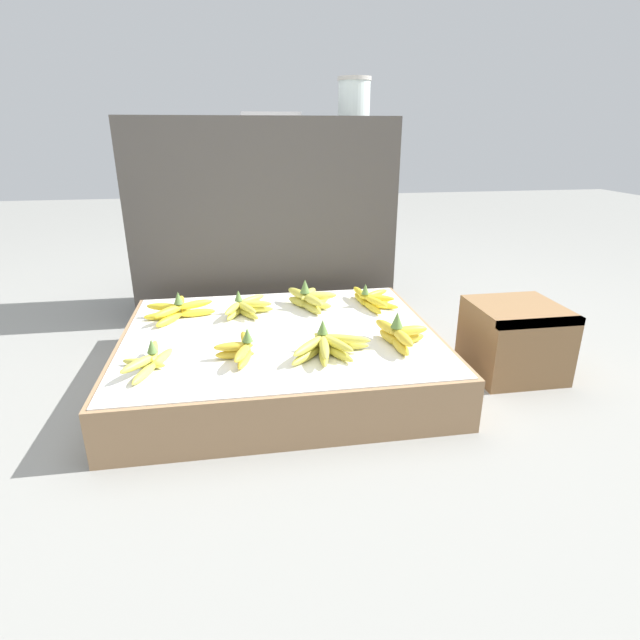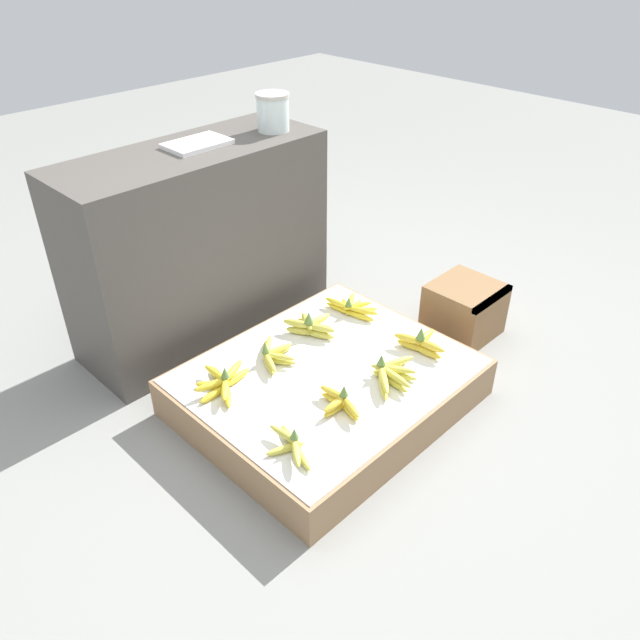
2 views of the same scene
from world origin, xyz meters
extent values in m
plane|color=gray|center=(0.00, 0.00, 0.00)|extent=(10.00, 10.00, 0.00)
cube|color=#997551|center=(0.00, 0.00, 0.08)|extent=(1.02, 0.85, 0.16)
cube|color=silver|center=(0.00, 0.00, 0.16)|extent=(0.99, 0.83, 0.00)
cube|color=#4C4742|center=(0.00, 0.76, 0.42)|extent=(1.12, 0.42, 0.84)
cube|color=olive|center=(0.79, -0.09, 0.12)|extent=(0.29, 0.28, 0.24)
cube|color=brown|center=(0.79, -0.22, 0.23)|extent=(0.29, 0.02, 0.02)
ellipsoid|color=gold|center=(-0.35, -0.18, 0.18)|extent=(0.07, 0.13, 0.02)
ellipsoid|color=gold|center=(-0.40, -0.20, 0.18)|extent=(0.13, 0.07, 0.02)
ellipsoid|color=gold|center=(-0.38, -0.26, 0.18)|extent=(0.07, 0.13, 0.02)
ellipsoid|color=gold|center=(-0.37, -0.17, 0.20)|extent=(0.04, 0.13, 0.02)
ellipsoid|color=gold|center=(-0.40, -0.25, 0.20)|extent=(0.10, 0.12, 0.02)
cone|color=#5B7F3D|center=(-0.37, -0.21, 0.23)|extent=(0.03, 0.03, 0.04)
ellipsoid|color=gold|center=(-0.11, -0.15, 0.18)|extent=(0.04, 0.11, 0.03)
ellipsoid|color=gold|center=(-0.15, -0.18, 0.18)|extent=(0.11, 0.03, 0.03)
ellipsoid|color=gold|center=(-0.12, -0.22, 0.18)|extent=(0.06, 0.11, 0.03)
ellipsoid|color=gold|center=(-0.11, -0.14, 0.20)|extent=(0.04, 0.11, 0.03)
ellipsoid|color=gold|center=(-0.15, -0.19, 0.20)|extent=(0.11, 0.03, 0.03)
ellipsoid|color=gold|center=(-0.13, -0.24, 0.20)|extent=(0.06, 0.11, 0.03)
cone|color=#5B7F3D|center=(-0.11, -0.19, 0.24)|extent=(0.03, 0.03, 0.04)
ellipsoid|color=gold|center=(0.07, -0.22, 0.18)|extent=(0.13, 0.14, 0.03)
ellipsoid|color=gold|center=(0.11, -0.22, 0.18)|extent=(0.05, 0.17, 0.03)
ellipsoid|color=gold|center=(0.14, -0.21, 0.18)|extent=(0.11, 0.16, 0.03)
ellipsoid|color=gold|center=(0.17, -0.17, 0.18)|extent=(0.17, 0.05, 0.03)
ellipsoid|color=gold|center=(0.07, -0.22, 0.21)|extent=(0.13, 0.14, 0.03)
ellipsoid|color=gold|center=(0.11, -0.23, 0.21)|extent=(0.04, 0.17, 0.03)
ellipsoid|color=gold|center=(0.14, -0.21, 0.21)|extent=(0.11, 0.16, 0.03)
ellipsoid|color=gold|center=(0.17, -0.19, 0.21)|extent=(0.17, 0.08, 0.03)
cone|color=#5B7F3D|center=(0.12, -0.17, 0.24)|extent=(0.03, 0.03, 0.04)
ellipsoid|color=gold|center=(0.34, -0.21, 0.18)|extent=(0.04, 0.13, 0.03)
ellipsoid|color=gold|center=(0.38, -0.16, 0.18)|extent=(0.13, 0.06, 0.03)
ellipsoid|color=gold|center=(0.33, -0.14, 0.18)|extent=(0.06, 0.13, 0.03)
ellipsoid|color=gold|center=(0.35, -0.22, 0.21)|extent=(0.05, 0.13, 0.03)
ellipsoid|color=gold|center=(0.38, -0.17, 0.21)|extent=(0.13, 0.05, 0.03)
ellipsoid|color=gold|center=(0.33, -0.13, 0.21)|extent=(0.07, 0.13, 0.03)
cone|color=#5B7F3D|center=(0.34, -0.17, 0.25)|extent=(0.04, 0.04, 0.05)
ellipsoid|color=yellow|center=(-0.28, 0.19, 0.18)|extent=(0.13, 0.05, 0.03)
ellipsoid|color=yellow|center=(-0.32, 0.25, 0.18)|extent=(0.06, 0.13, 0.03)
ellipsoid|color=yellow|center=(-0.37, 0.22, 0.18)|extent=(0.10, 0.11, 0.03)
ellipsoid|color=yellow|center=(-0.39, 0.18, 0.18)|extent=(0.13, 0.04, 0.03)
ellipsoid|color=yellow|center=(-0.37, 0.14, 0.18)|extent=(0.09, 0.12, 0.03)
ellipsoid|color=yellow|center=(-0.28, 0.21, 0.21)|extent=(0.13, 0.08, 0.03)
ellipsoid|color=yellow|center=(-0.34, 0.24, 0.21)|extent=(0.03, 0.13, 0.03)
ellipsoid|color=yellow|center=(-0.39, 0.20, 0.21)|extent=(0.13, 0.06, 0.03)
ellipsoid|color=yellow|center=(-0.37, 0.15, 0.21)|extent=(0.10, 0.11, 0.03)
cone|color=#5B7F3D|center=(-0.34, 0.18, 0.24)|extent=(0.03, 0.03, 0.04)
ellipsoid|color=gold|center=(-0.14, 0.17, 0.18)|extent=(0.08, 0.13, 0.02)
ellipsoid|color=gold|center=(-0.10, 0.16, 0.18)|extent=(0.09, 0.12, 0.02)
ellipsoid|color=gold|center=(-0.07, 0.20, 0.18)|extent=(0.13, 0.03, 0.02)
ellipsoid|color=gold|center=(-0.09, 0.24, 0.18)|extent=(0.10, 0.12, 0.02)
ellipsoid|color=gold|center=(-0.15, 0.16, 0.20)|extent=(0.08, 0.13, 0.02)
ellipsoid|color=gold|center=(-0.10, 0.16, 0.20)|extent=(0.08, 0.13, 0.02)
ellipsoid|color=gold|center=(-0.08, 0.19, 0.20)|extent=(0.13, 0.05, 0.02)
ellipsoid|color=gold|center=(-0.08, 0.24, 0.20)|extent=(0.12, 0.10, 0.02)
cone|color=#5B7F3D|center=(-0.13, 0.20, 0.23)|extent=(0.03, 0.03, 0.04)
ellipsoid|color=gold|center=(0.13, 0.17, 0.18)|extent=(0.08, 0.13, 0.03)
ellipsoid|color=gold|center=(0.15, 0.20, 0.18)|extent=(0.13, 0.07, 0.03)
ellipsoid|color=gold|center=(0.15, 0.23, 0.18)|extent=(0.13, 0.09, 0.03)
ellipsoid|color=gold|center=(0.13, 0.26, 0.18)|extent=(0.08, 0.13, 0.03)
ellipsoid|color=gold|center=(0.10, 0.24, 0.18)|extent=(0.09, 0.13, 0.03)
ellipsoid|color=gold|center=(0.13, 0.17, 0.21)|extent=(0.08, 0.13, 0.03)
ellipsoid|color=gold|center=(0.17, 0.21, 0.21)|extent=(0.13, 0.03, 0.03)
ellipsoid|color=gold|center=(0.13, 0.24, 0.21)|extent=(0.09, 0.13, 0.03)
ellipsoid|color=gold|center=(0.09, 0.26, 0.21)|extent=(0.08, 0.13, 0.03)
cone|color=#5B7F3D|center=(0.11, 0.21, 0.25)|extent=(0.04, 0.04, 0.05)
ellipsoid|color=yellow|center=(0.35, 0.15, 0.18)|extent=(0.06, 0.13, 0.02)
ellipsoid|color=yellow|center=(0.39, 0.17, 0.18)|extent=(0.13, 0.09, 0.02)
ellipsoid|color=yellow|center=(0.39, 0.21, 0.18)|extent=(0.13, 0.06, 0.02)
ellipsoid|color=yellow|center=(0.37, 0.24, 0.18)|extent=(0.10, 0.12, 0.02)
ellipsoid|color=yellow|center=(0.34, 0.26, 0.18)|extent=(0.04, 0.13, 0.02)
ellipsoid|color=yellow|center=(0.36, 0.14, 0.20)|extent=(0.07, 0.13, 0.02)
ellipsoid|color=yellow|center=(0.38, 0.19, 0.20)|extent=(0.13, 0.07, 0.02)
ellipsoid|color=yellow|center=(0.39, 0.23, 0.20)|extent=(0.12, 0.09, 0.02)
ellipsoid|color=yellow|center=(0.33, 0.26, 0.20)|extent=(0.04, 0.13, 0.02)
cone|color=#5B7F3D|center=(0.34, 0.20, 0.23)|extent=(0.03, 0.03, 0.04)
cylinder|color=silver|center=(0.40, 0.70, 0.91)|extent=(0.13, 0.13, 0.14)
cylinder|color=#B7B2A8|center=(0.40, 0.70, 0.99)|extent=(0.14, 0.14, 0.02)
cube|color=white|center=(0.05, 0.77, 0.85)|extent=(0.25, 0.16, 0.02)
camera|label=1|loc=(-0.12, -1.52, 0.79)|focal=28.00mm
camera|label=2|loc=(-1.34, -1.29, 1.63)|focal=35.00mm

